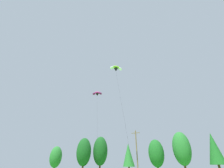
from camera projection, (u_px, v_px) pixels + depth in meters
The scene contains 10 objects.
treeline_tree_a at pixel (56, 157), 57.03m from camera, with size 4.24×4.24×9.04m.
treeline_tree_b at pixel (84, 152), 52.99m from camera, with size 4.81×4.81×11.15m.
treeline_tree_c at pixel (100, 151), 55.52m from camera, with size 5.04×5.04×12.01m.
treeline_tree_d at pixel (128, 155), 48.75m from camera, with size 3.55×3.55×8.85m.
treeline_tree_e at pixel (156, 153), 45.54m from camera, with size 4.37×4.37×9.50m.
treeline_tree_f at pixel (182, 148), 44.58m from camera, with size 4.87×4.87×11.38m.
treeline_tree_g at pixel (214, 148), 41.70m from camera, with size 3.93×3.93×10.58m.
utility_pole at pixel (137, 152), 39.19m from camera, with size 2.20×0.26×10.68m.
parafoil_kite_high_magenta at pixel (97, 94), 46.59m from camera, with size 8.18×11.84×20.84m.
parafoil_kite_mid_lime_white at pixel (116, 69), 40.42m from camera, with size 7.76×12.44×23.63m.
Camera 1 is at (8.18, 3.00, 2.17)m, focal length 25.47 mm.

